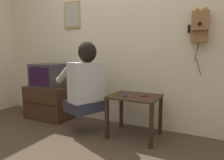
{
  "coord_description": "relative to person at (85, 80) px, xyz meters",
  "views": [
    {
      "loc": [
        1.16,
        -1.46,
        1.02
      ],
      "look_at": [
        0.08,
        0.71,
        0.69
      ],
      "focal_mm": 32.0,
      "sensor_mm": 36.0,
      "label": 1
    }
  ],
  "objects": [
    {
      "name": "side_table",
      "position": [
        0.59,
        0.18,
        -0.28
      ],
      "size": [
        0.59,
        0.47,
        0.51
      ],
      "color": "#382316",
      "rests_on": "ground_plane"
    },
    {
      "name": "wall_phone_antique",
      "position": [
        1.24,
        0.48,
        0.63
      ],
      "size": [
        0.22,
        0.18,
        0.76
      ],
      "color": "olive"
    },
    {
      "name": "wall_back",
      "position": [
        0.22,
        0.56,
        0.59
      ],
      "size": [
        6.8,
        0.05,
        2.55
      ],
      "color": "beige",
      "rests_on": "ground_plane"
    },
    {
      "name": "tv_stand",
      "position": [
        -0.85,
        0.26,
        -0.44
      ],
      "size": [
        0.7,
        0.43,
        0.5
      ],
      "color": "#422819",
      "rests_on": "ground_plane"
    },
    {
      "name": "ground_plane",
      "position": [
        0.22,
        -0.58,
        -0.69
      ],
      "size": [
        14.0,
        14.0,
        0.0
      ],
      "primitive_type": "plane",
      "color": "#4C3D2D"
    },
    {
      "name": "framed_picture",
      "position": [
        -0.57,
        0.52,
        0.91
      ],
      "size": [
        0.29,
        0.03,
        0.4
      ],
      "color": "tan"
    },
    {
      "name": "television",
      "position": [
        -0.84,
        0.27,
        -0.01
      ],
      "size": [
        0.46,
        0.44,
        0.35
      ],
      "color": "#38383A",
      "rests_on": "tv_stand"
    },
    {
      "name": "person",
      "position": [
        0.0,
        0.0,
        0.0
      ],
      "size": [
        0.65,
        0.59,
        0.87
      ],
      "rotation": [
        0.0,
        0.0,
        1.16
      ],
      "color": "#2D3347",
      "rests_on": "ground_plane"
    },
    {
      "name": "cell_phone_held",
      "position": [
        0.48,
        0.12,
        -0.17
      ],
      "size": [
        0.1,
        0.14,
        0.01
      ],
      "rotation": [
        0.0,
        0.0,
        0.36
      ],
      "color": "navy",
      "rests_on": "side_table"
    },
    {
      "name": "cell_phone_spare",
      "position": [
        0.7,
        0.2,
        -0.17
      ],
      "size": [
        0.13,
        0.13,
        0.01
      ],
      "rotation": [
        0.0,
        0.0,
        -0.84
      ],
      "color": "maroon",
      "rests_on": "side_table"
    }
  ]
}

